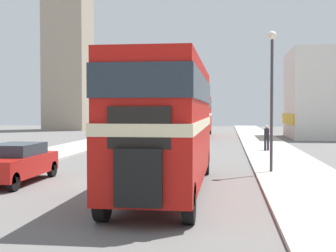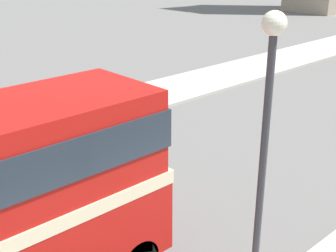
{
  "view_description": "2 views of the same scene",
  "coord_description": "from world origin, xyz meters",
  "px_view_note": "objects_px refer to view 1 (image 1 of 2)",
  "views": [
    {
      "loc": [
        3.83,
        -17.25,
        2.7
      ],
      "look_at": [
        1.9,
        -1.97,
        2.17
      ],
      "focal_mm": 50.0,
      "sensor_mm": 36.0,
      "label": 1
    },
    {
      "loc": [
        9.49,
        -2.85,
        6.83
      ],
      "look_at": [
        0.0,
        5.88,
        1.78
      ],
      "focal_mm": 50.0,
      "sensor_mm": 36.0,
      "label": 2
    }
  ],
  "objects_px": {
    "pedestrian_walking": "(267,136)",
    "bus_distant": "(198,113)",
    "double_decker_bus": "(168,117)",
    "street_lamp": "(272,80)",
    "church_tower": "(68,2)",
    "bicycle_on_pavement": "(268,138)",
    "car_parked_near": "(15,163)"
  },
  "relations": [
    {
      "from": "street_lamp",
      "to": "church_tower",
      "type": "height_order",
      "value": "church_tower"
    },
    {
      "from": "pedestrian_walking",
      "to": "street_lamp",
      "type": "relative_size",
      "value": 0.27
    },
    {
      "from": "bus_distant",
      "to": "bicycle_on_pavement",
      "type": "height_order",
      "value": "bus_distant"
    },
    {
      "from": "double_decker_bus",
      "to": "pedestrian_walking",
      "type": "bearing_deg",
      "value": 73.48
    },
    {
      "from": "car_parked_near",
      "to": "pedestrian_walking",
      "type": "relative_size",
      "value": 2.69
    },
    {
      "from": "double_decker_bus",
      "to": "street_lamp",
      "type": "bearing_deg",
      "value": 50.87
    },
    {
      "from": "street_lamp",
      "to": "double_decker_bus",
      "type": "bearing_deg",
      "value": -129.13
    },
    {
      "from": "double_decker_bus",
      "to": "church_tower",
      "type": "distance_m",
      "value": 52.05
    },
    {
      "from": "double_decker_bus",
      "to": "church_tower",
      "type": "bearing_deg",
      "value": 112.92
    },
    {
      "from": "double_decker_bus",
      "to": "street_lamp",
      "type": "relative_size",
      "value": 1.79
    },
    {
      "from": "bus_distant",
      "to": "street_lamp",
      "type": "relative_size",
      "value": 1.81
    },
    {
      "from": "double_decker_bus",
      "to": "car_parked_near",
      "type": "height_order",
      "value": "double_decker_bus"
    },
    {
      "from": "bicycle_on_pavement",
      "to": "church_tower",
      "type": "xyz_separation_m",
      "value": [
        -24.6,
        23.53,
        16.72
      ]
    },
    {
      "from": "pedestrian_walking",
      "to": "street_lamp",
      "type": "xyz_separation_m",
      "value": [
        -0.66,
        -10.33,
        2.93
      ]
    },
    {
      "from": "pedestrian_walking",
      "to": "church_tower",
      "type": "height_order",
      "value": "church_tower"
    },
    {
      "from": "bicycle_on_pavement",
      "to": "car_parked_near",
      "type": "bearing_deg",
      "value": -117.27
    },
    {
      "from": "double_decker_bus",
      "to": "bicycle_on_pavement",
      "type": "bearing_deg",
      "value": 77.06
    },
    {
      "from": "double_decker_bus",
      "to": "street_lamp",
      "type": "distance_m",
      "value": 6.17
    },
    {
      "from": "pedestrian_walking",
      "to": "bus_distant",
      "type": "bearing_deg",
      "value": 107.66
    },
    {
      "from": "street_lamp",
      "to": "church_tower",
      "type": "relative_size",
      "value": 0.17
    },
    {
      "from": "bicycle_on_pavement",
      "to": "church_tower",
      "type": "relative_size",
      "value": 0.05
    },
    {
      "from": "bus_distant",
      "to": "church_tower",
      "type": "relative_size",
      "value": 0.31
    },
    {
      "from": "bus_distant",
      "to": "bicycle_on_pavement",
      "type": "relative_size",
      "value": 6.02
    },
    {
      "from": "double_decker_bus",
      "to": "pedestrian_walking",
      "type": "relative_size",
      "value": 6.52
    },
    {
      "from": "bus_distant",
      "to": "street_lamp",
      "type": "xyz_separation_m",
      "value": [
        4.79,
        -27.45,
        1.53
      ]
    },
    {
      "from": "pedestrian_walking",
      "to": "street_lamp",
      "type": "distance_m",
      "value": 10.76
    },
    {
      "from": "double_decker_bus",
      "to": "pedestrian_walking",
      "type": "xyz_separation_m",
      "value": [
        4.44,
        14.97,
        -1.44
      ]
    },
    {
      "from": "bicycle_on_pavement",
      "to": "double_decker_bus",
      "type": "bearing_deg",
      "value": -102.94
    },
    {
      "from": "double_decker_bus",
      "to": "pedestrian_walking",
      "type": "height_order",
      "value": "double_decker_bus"
    },
    {
      "from": "double_decker_bus",
      "to": "pedestrian_walking",
      "type": "distance_m",
      "value": 15.68
    },
    {
      "from": "pedestrian_walking",
      "to": "church_tower",
      "type": "bearing_deg",
      "value": 127.61
    },
    {
      "from": "car_parked_near",
      "to": "pedestrian_walking",
      "type": "distance_m",
      "value": 17.27
    }
  ]
}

